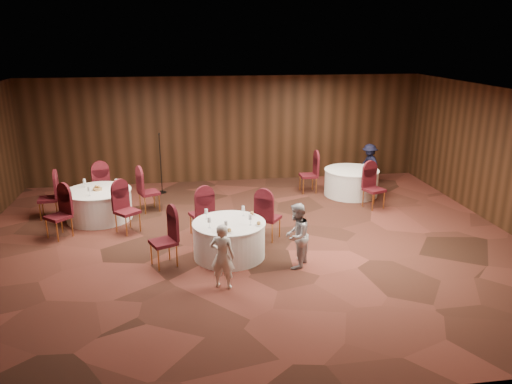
{
  "coord_description": "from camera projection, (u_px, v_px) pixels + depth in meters",
  "views": [
    {
      "loc": [
        -1.29,
        -9.99,
        4.35
      ],
      "look_at": [
        0.2,
        0.2,
        1.1
      ],
      "focal_mm": 35.0,
      "sensor_mm": 36.0,
      "label": 1
    }
  ],
  "objects": [
    {
      "name": "ground",
      "position": [
        248.0,
        243.0,
        10.92
      ],
      "size": [
        12.0,
        12.0,
        0.0
      ],
      "primitive_type": "plane",
      "color": "black",
      "rests_on": "ground"
    },
    {
      "name": "room_shell",
      "position": [
        248.0,
        156.0,
        10.33
      ],
      "size": [
        12.0,
        12.0,
        12.0
      ],
      "color": "silver",
      "rests_on": "ground"
    },
    {
      "name": "table_main",
      "position": [
        229.0,
        239.0,
        10.16
      ],
      "size": [
        1.48,
        1.48,
        0.74
      ],
      "color": "white",
      "rests_on": "ground"
    },
    {
      "name": "table_left",
      "position": [
        99.0,
        204.0,
        12.25
      ],
      "size": [
        1.6,
        1.6,
        0.74
      ],
      "color": "white",
      "rests_on": "ground"
    },
    {
      "name": "table_right",
      "position": [
        351.0,
        182.0,
        14.1
      ],
      "size": [
        1.52,
        1.52,
        0.74
      ],
      "color": "white",
      "rests_on": "ground"
    },
    {
      "name": "chairs_main",
      "position": [
        213.0,
        224.0,
        10.65
      ],
      "size": [
        2.97,
        2.15,
        1.0
      ],
      "color": "#3B0B0D",
      "rests_on": "ground"
    },
    {
      "name": "chairs_left",
      "position": [
        97.0,
        200.0,
        12.17
      ],
      "size": [
        3.06,
        3.02,
        1.0
      ],
      "color": "#3B0B0D",
      "rests_on": "ground"
    },
    {
      "name": "chairs_right",
      "position": [
        340.0,
        182.0,
        13.67
      ],
      "size": [
        1.96,
        2.19,
        1.0
      ],
      "color": "#3B0B0D",
      "rests_on": "ground"
    },
    {
      "name": "tabletop_main",
      "position": [
        236.0,
        219.0,
        9.95
      ],
      "size": [
        1.12,
        1.03,
        0.22
      ],
      "color": "silver",
      "rests_on": "table_main"
    },
    {
      "name": "tabletop_left",
      "position": [
        97.0,
        187.0,
        12.12
      ],
      "size": [
        0.86,
        0.81,
        0.22
      ],
      "color": "silver",
      "rests_on": "table_left"
    },
    {
      "name": "tabletop_right",
      "position": [
        364.0,
        166.0,
        13.73
      ],
      "size": [
        0.08,
        0.08,
        0.22
      ],
      "color": "silver",
      "rests_on": "table_right"
    },
    {
      "name": "mic_stand",
      "position": [
        161.0,
        175.0,
        14.25
      ],
      "size": [
        0.24,
        0.24,
        1.73
      ],
      "color": "black",
      "rests_on": "ground"
    },
    {
      "name": "woman_a",
      "position": [
        222.0,
        256.0,
        8.82
      ],
      "size": [
        0.52,
        0.43,
        1.22
      ],
      "primitive_type": "imported",
      "rotation": [
        0.0,
        0.0,
        2.77
      ],
      "color": "white",
      "rests_on": "ground"
    },
    {
      "name": "woman_b",
      "position": [
        296.0,
        236.0,
        9.63
      ],
      "size": [
        0.74,
        0.79,
        1.3
      ],
      "primitive_type": "imported",
      "rotation": [
        0.0,
        0.0,
        4.18
      ],
      "color": "#B4B4B9",
      "rests_on": "ground"
    },
    {
      "name": "man_c",
      "position": [
        369.0,
        164.0,
        15.04
      ],
      "size": [
        0.69,
        0.91,
        1.24
      ],
      "primitive_type": "imported",
      "rotation": [
        0.0,
        0.0,
        5.03
      ],
      "color": "black",
      "rests_on": "ground"
    }
  ]
}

